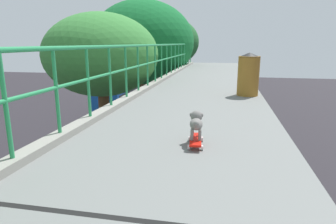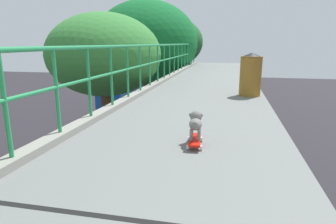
{
  "view_description": "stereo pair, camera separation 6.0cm",
  "coord_description": "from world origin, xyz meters",
  "px_view_note": "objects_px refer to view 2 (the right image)",
  "views": [
    {
      "loc": [
        1.74,
        -2.7,
        6.99
      ],
      "look_at": [
        1.0,
        1.04,
        6.07
      ],
      "focal_mm": 31.0,
      "sensor_mm": 36.0,
      "label": 1
    },
    {
      "loc": [
        1.8,
        -2.69,
        6.99
      ],
      "look_at": [
        1.0,
        1.04,
        6.07
      ],
      "focal_mm": 31.0,
      "sensor_mm": 36.0,
      "label": 2
    }
  ],
  "objects_px": {
    "car_white_fourth": "(9,184)",
    "toy_skateboard": "(195,140)",
    "car_yellow_cab_sixth": "(75,141)",
    "car_grey_fifth": "(98,166)",
    "city_bus": "(132,94)",
    "litter_bin": "(251,74)",
    "small_dog": "(196,122)"
  },
  "relations": [
    {
      "from": "car_yellow_cab_sixth",
      "to": "litter_bin",
      "type": "relative_size",
      "value": 4.57
    },
    {
      "from": "car_grey_fifth",
      "to": "small_dog",
      "type": "distance_m",
      "value": 12.84
    },
    {
      "from": "toy_skateboard",
      "to": "car_yellow_cab_sixth",
      "type": "bearing_deg",
      "value": 125.47
    },
    {
      "from": "car_yellow_cab_sixth",
      "to": "toy_skateboard",
      "type": "relative_size",
      "value": 9.34
    },
    {
      "from": "car_white_fourth",
      "to": "car_grey_fifth",
      "type": "xyz_separation_m",
      "value": [
        3.01,
        2.83,
        -0.04
      ]
    },
    {
      "from": "small_dog",
      "to": "litter_bin",
      "type": "xyz_separation_m",
      "value": [
        0.82,
        3.5,
        0.22
      ]
    },
    {
      "from": "car_grey_fifth",
      "to": "city_bus",
      "type": "bearing_deg",
      "value": 102.22
    },
    {
      "from": "city_bus",
      "to": "small_dog",
      "type": "height_order",
      "value": "small_dog"
    },
    {
      "from": "car_white_fourth",
      "to": "car_grey_fifth",
      "type": "height_order",
      "value": "car_white_fourth"
    },
    {
      "from": "city_bus",
      "to": "toy_skateboard",
      "type": "xyz_separation_m",
      "value": [
        9.42,
        -24.63,
        3.98
      ]
    },
    {
      "from": "car_white_fourth",
      "to": "toy_skateboard",
      "type": "height_order",
      "value": "toy_skateboard"
    },
    {
      "from": "car_yellow_cab_sixth",
      "to": "car_grey_fifth",
      "type": "bearing_deg",
      "value": -46.06
    },
    {
      "from": "small_dog",
      "to": "litter_bin",
      "type": "relative_size",
      "value": 0.38
    },
    {
      "from": "car_grey_fifth",
      "to": "toy_skateboard",
      "type": "bearing_deg",
      "value": -57.79
    },
    {
      "from": "car_white_fourth",
      "to": "city_bus",
      "type": "height_order",
      "value": "city_bus"
    },
    {
      "from": "car_white_fourth",
      "to": "city_bus",
      "type": "relative_size",
      "value": 0.35
    },
    {
      "from": "city_bus",
      "to": "car_yellow_cab_sixth",
      "type": "bearing_deg",
      "value": -89.71
    },
    {
      "from": "car_white_fourth",
      "to": "toy_skateboard",
      "type": "xyz_separation_m",
      "value": [
        9.24,
        -7.06,
        5.18
      ]
    },
    {
      "from": "car_white_fourth",
      "to": "car_yellow_cab_sixth",
      "type": "bearing_deg",
      "value": 91.15
    },
    {
      "from": "car_white_fourth",
      "to": "city_bus",
      "type": "bearing_deg",
      "value": 90.59
    },
    {
      "from": "small_dog",
      "to": "litter_bin",
      "type": "height_order",
      "value": "litter_bin"
    },
    {
      "from": "car_white_fourth",
      "to": "litter_bin",
      "type": "distance_m",
      "value": 12.04
    },
    {
      "from": "car_grey_fifth",
      "to": "city_bus",
      "type": "distance_m",
      "value": 15.14
    },
    {
      "from": "city_bus",
      "to": "litter_bin",
      "type": "distance_m",
      "value": 23.84
    },
    {
      "from": "toy_skateboard",
      "to": "small_dog",
      "type": "xyz_separation_m",
      "value": [
        -0.0,
        0.06,
        0.21
      ]
    },
    {
      "from": "city_bus",
      "to": "litter_bin",
      "type": "bearing_deg",
      "value": -64.08
    },
    {
      "from": "car_white_fourth",
      "to": "car_grey_fifth",
      "type": "bearing_deg",
      "value": 43.2
    },
    {
      "from": "litter_bin",
      "to": "car_grey_fifth",
      "type": "bearing_deg",
      "value": 138.08
    },
    {
      "from": "car_yellow_cab_sixth",
      "to": "litter_bin",
      "type": "distance_m",
      "value": 15.06
    },
    {
      "from": "car_grey_fifth",
      "to": "toy_skateboard",
      "type": "relative_size",
      "value": 9.18
    },
    {
      "from": "city_bus",
      "to": "toy_skateboard",
      "type": "distance_m",
      "value": 26.67
    },
    {
      "from": "car_grey_fifth",
      "to": "litter_bin",
      "type": "bearing_deg",
      "value": -41.92
    }
  ]
}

